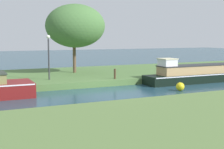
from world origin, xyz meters
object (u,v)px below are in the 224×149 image
at_px(mooring_post_near, 174,71).
at_px(channel_buoy, 180,87).
at_px(black_barge, 205,74).
at_px(lamp_post, 49,52).
at_px(mooring_post_far, 115,74).
at_px(willow_tree_left, 76,26).

height_order(mooring_post_near, channel_buoy, mooring_post_near).
xyz_separation_m(black_barge, lamp_post, (-10.85, 2.91, 1.70)).
xyz_separation_m(black_barge, mooring_post_far, (-6.64, 1.47, 0.17)).
bearing_deg(black_barge, mooring_post_far, 167.55).
bearing_deg(mooring_post_near, lamp_post, 171.01).
bearing_deg(black_barge, lamp_post, 164.98).
xyz_separation_m(black_barge, willow_tree_left, (-7.95, 5.92, 3.55)).
height_order(mooring_post_near, mooring_post_far, mooring_post_far).
relative_size(black_barge, mooring_post_far, 14.97).
height_order(black_barge, willow_tree_left, willow_tree_left).
bearing_deg(mooring_post_far, mooring_post_near, 0.00).
bearing_deg(mooring_post_near, black_barge, -40.63).
xyz_separation_m(black_barge, mooring_post_near, (-1.71, 1.47, 0.14)).
bearing_deg(channel_buoy, lamp_post, 141.12).
relative_size(lamp_post, mooring_post_near, 4.86).
height_order(black_barge, channel_buoy, black_barge).
bearing_deg(willow_tree_left, black_barge, -36.67).
distance_m(black_barge, mooring_post_near, 2.26).
distance_m(mooring_post_far, channel_buoy, 4.73).
bearing_deg(channel_buoy, mooring_post_near, 58.70).
xyz_separation_m(mooring_post_near, channel_buoy, (-2.42, -3.98, -0.45)).
xyz_separation_m(lamp_post, mooring_post_far, (4.21, -1.45, -1.53)).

